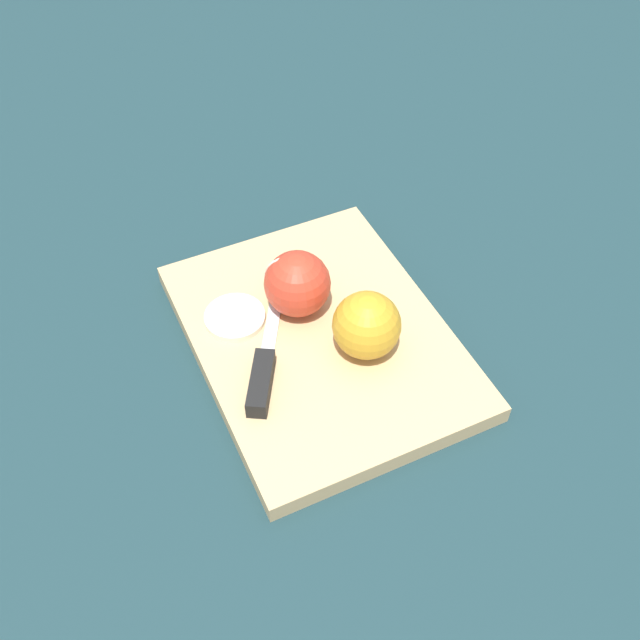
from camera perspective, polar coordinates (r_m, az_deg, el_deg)
ground_plane at (r=0.80m, az=-0.00°, el=-1.98°), size 4.00×4.00×0.00m
cutting_board at (r=0.79m, az=-0.00°, el=-1.48°), size 0.36×0.29×0.02m
apple_half_left at (r=0.75m, az=3.60°, el=-0.40°), size 0.07×0.07×0.07m
apple_half_right at (r=0.78m, az=-1.91°, el=2.71°), size 0.07×0.07×0.07m
knife at (r=0.74m, az=-4.44°, el=-4.38°), size 0.13×0.10×0.02m
apple_slice at (r=0.80m, az=-6.51°, el=0.20°), size 0.06×0.06×0.01m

